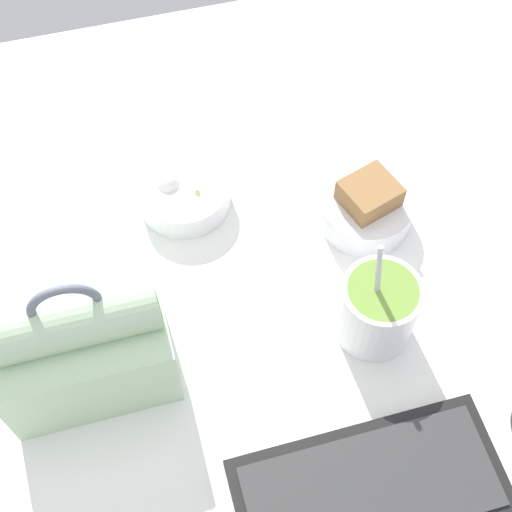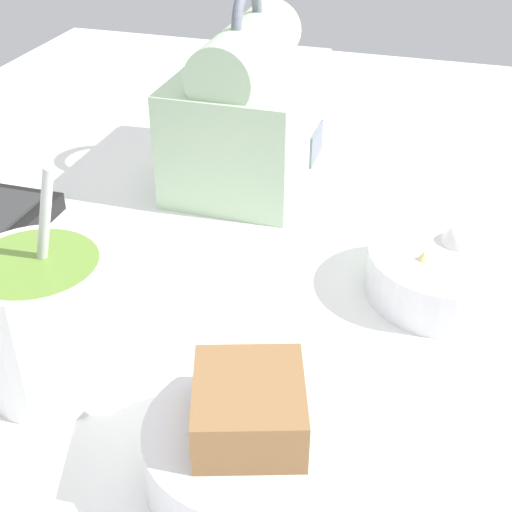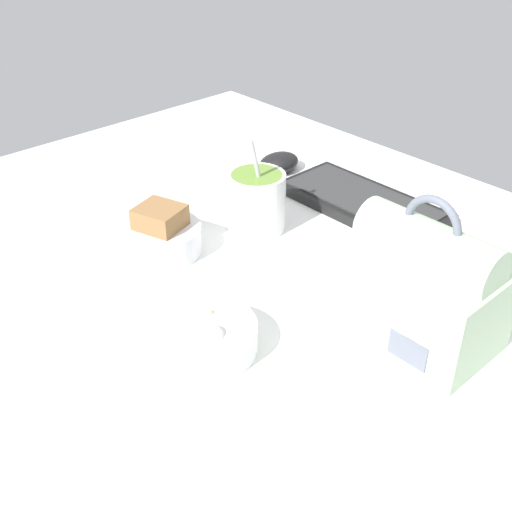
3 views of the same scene
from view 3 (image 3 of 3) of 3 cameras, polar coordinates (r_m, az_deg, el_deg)
desk_surface at (r=95.52cm, az=0.15°, el=-2.95°), size 140.00×110.00×2.00cm
keyboard at (r=116.34cm, az=9.46°, el=4.74°), size 30.11×14.20×2.10cm
lunch_bag at (r=83.69cm, az=14.52°, el=-2.70°), size 19.51×13.49×20.46cm
soup_cup at (r=106.21cm, az=0.05°, el=4.95°), size 9.59×9.59×16.72cm
bento_bowl_sandwich at (r=101.98cm, az=-8.39°, el=1.83°), size 12.55×12.55×7.91cm
bento_bowl_snacks at (r=82.15cm, az=-4.33°, el=-7.11°), size 12.86×12.86×5.51cm
computer_mouse at (r=128.08cm, az=2.05°, el=8.29°), size 6.47×8.77×3.68cm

